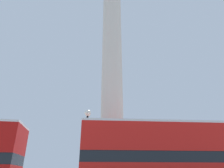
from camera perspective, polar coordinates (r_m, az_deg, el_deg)
The scene contains 3 objects.
monument_column at distance 19.71m, azimuth 0.00°, elevation 0.07°, with size 5.29×5.29×26.38m.
bus_b at distance 12.46m, azimuth 19.83°, elevation -19.82°, with size 11.39×3.19×4.36m.
street_lamp at distance 14.53m, azimuth -7.39°, elevation -16.42°, with size 0.47×0.47×6.07m.
Camera 1 is at (-2.07, -17.78, 1.64)m, focal length 32.00 mm.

